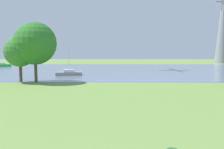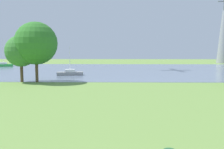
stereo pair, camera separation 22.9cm
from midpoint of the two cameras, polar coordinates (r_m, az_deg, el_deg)
ground_plane at (r=30.45m, az=-1.65°, el=-3.82°), size 160.00×160.00×0.00m
water_surface at (r=58.21m, az=-0.32°, el=0.97°), size 140.00×40.00×0.02m
sailboat_gray at (r=48.35m, az=-9.12°, el=0.35°), size 4.97×2.20×5.29m
sailboat_green at (r=74.95m, az=-22.81°, el=2.00°), size 5.03×2.97×7.35m
tree_east_far at (r=40.61m, az=-19.33°, el=4.89°), size 4.66×4.66×6.97m
tree_mid_shore at (r=39.92m, az=-16.31°, el=6.63°), size 6.34×6.34×8.95m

